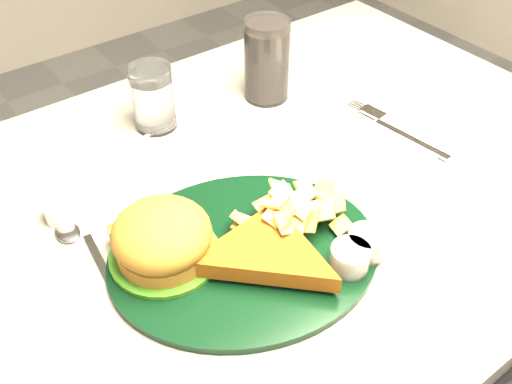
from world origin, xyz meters
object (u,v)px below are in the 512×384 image
Objects in this scene: fork_napkin at (406,136)px; water_glass at (153,98)px; table at (255,335)px; cola_glass at (267,60)px; dinner_plate at (244,234)px.

water_glass is at bearing 131.07° from fork_napkin.
table is 0.52m from cola_glass.
water_glass reaches higher than dinner_plate.
fork_napkin is at bearing -10.33° from table.
water_glass is (0.05, 0.33, 0.02)m from dinner_plate.
cola_glass reaches higher than water_glass.
water_glass reaches higher than table.
cola_glass is at bearing 68.22° from dinner_plate.
table is at bearing -80.99° from water_glass.
table is 0.44m from dinner_plate.
fork_napkin is (0.10, -0.24, -0.07)m from cola_glass.
water_glass is (-0.04, 0.23, 0.43)m from table.
cola_glass is at bearing 106.48° from fork_napkin.
fork_napkin is at bearing -42.06° from water_glass.
dinner_plate is (-0.09, -0.10, 0.42)m from table.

